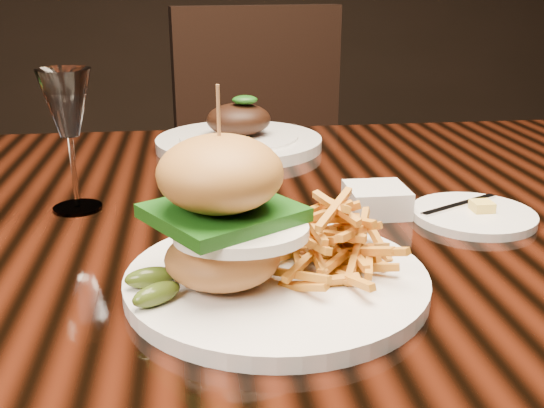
{
  "coord_description": "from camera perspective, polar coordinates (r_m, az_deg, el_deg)",
  "views": [
    {
      "loc": [
        -0.07,
        -0.72,
        1.02
      ],
      "look_at": [
        0.01,
        -0.15,
        0.81
      ],
      "focal_mm": 42.0,
      "sensor_mm": 36.0,
      "label": 1
    }
  ],
  "objects": [
    {
      "name": "wine_glass",
      "position": [
        0.78,
        -17.9,
        8.15
      ],
      "size": [
        0.06,
        0.06,
        0.17
      ],
      "color": "white",
      "rests_on": "dining_table"
    },
    {
      "name": "dining_table",
      "position": [
        0.8,
        -1.75,
        -5.67
      ],
      "size": [
        1.6,
        0.9,
        0.75
      ],
      "color": "black",
      "rests_on": "ground"
    },
    {
      "name": "far_dish",
      "position": [
        1.05,
        -2.98,
        5.92
      ],
      "size": [
        0.27,
        0.27,
        0.09
      ],
      "rotation": [
        0.0,
        0.0,
        -0.08
      ],
      "color": "white",
      "rests_on": "dining_table"
    },
    {
      "name": "ramekin",
      "position": [
        0.77,
        9.34,
        0.37
      ],
      "size": [
        0.09,
        0.09,
        0.03
      ],
      "primitive_type": "cube",
      "rotation": [
        0.0,
        0.0,
        -0.37
      ],
      "color": "white",
      "rests_on": "dining_table"
    },
    {
      "name": "side_saucer",
      "position": [
        0.78,
        17.6,
        -0.92
      ],
      "size": [
        0.14,
        0.14,
        0.02
      ],
      "rotation": [
        0.0,
        0.0,
        -0.05
      ],
      "color": "white",
      "rests_on": "dining_table"
    },
    {
      "name": "burger_plate",
      "position": [
        0.56,
        -0.11,
        -3.16
      ],
      "size": [
        0.27,
        0.27,
        0.19
      ],
      "rotation": [
        0.0,
        0.0,
        0.34
      ],
      "color": "white",
      "rests_on": "dining_table"
    },
    {
      "name": "chair_far",
      "position": [
        1.69,
        -0.11,
        3.2
      ],
      "size": [
        0.53,
        0.54,
        0.95
      ],
      "rotation": [
        0.0,
        0.0,
        0.18
      ],
      "color": "black",
      "rests_on": "ground"
    }
  ]
}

